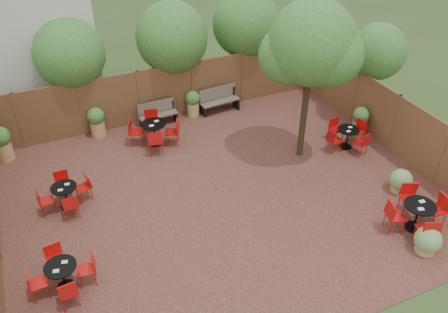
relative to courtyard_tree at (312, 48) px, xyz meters
name	(u,v)px	position (x,y,z in m)	size (l,w,h in m)	color
ground	(223,196)	(-3.14, -0.91, -3.66)	(80.00, 80.00, 0.00)	#354F23
courtyard_paving	(223,195)	(-3.14, -0.91, -3.65)	(12.00, 10.00, 0.02)	#381A17
fence_back	(167,92)	(-3.14, 4.09, -2.66)	(12.00, 0.08, 2.00)	#51351E
fence_right	(394,123)	(2.86, -0.91, -2.66)	(0.08, 10.00, 2.00)	#51351E
neighbour_building	(6,0)	(-7.64, 7.09, 0.34)	(5.00, 4.00, 8.00)	beige
overhang_foliage	(141,68)	(-4.29, 2.76, -0.97)	(15.25, 10.54, 2.54)	#326822
courtyard_tree	(312,48)	(0.00, 0.00, 0.00)	(2.68, 2.58, 5.04)	black
park_bench_left	(158,113)	(-3.65, 3.71, -3.20)	(1.40, 0.52, 0.85)	brown
park_bench_right	(219,99)	(-1.27, 3.72, -3.16)	(1.53, 0.62, 0.92)	brown
bistro_tables	(224,181)	(-3.04, -0.82, -3.20)	(10.87, 8.36, 0.92)	black
planters	(148,123)	(-4.21, 2.91, -3.05)	(11.90, 4.12, 1.17)	tan
low_shrubs	(427,212)	(1.40, -4.12, -3.30)	(2.14, 2.80, 0.72)	tan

